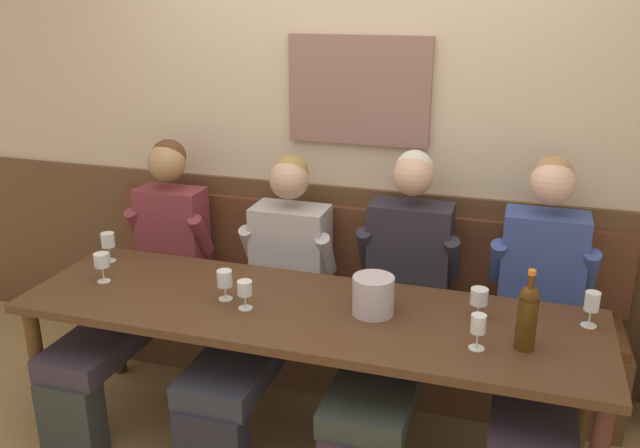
{
  "coord_description": "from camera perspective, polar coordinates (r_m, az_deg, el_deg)",
  "views": [
    {
      "loc": [
        0.86,
        -2.37,
        2.06
      ],
      "look_at": [
        -0.02,
        0.46,
        1.03
      ],
      "focal_mm": 37.44,
      "sensor_mm": 36.0,
      "label": 1
    }
  ],
  "objects": [
    {
      "name": "person_right_seat",
      "position": [
        3.41,
        -4.28,
        -5.74
      ],
      "size": [
        0.51,
        1.21,
        1.26
      ],
      "color": "#242431",
      "rests_on": "ground"
    },
    {
      "name": "wall_bench",
      "position": [
        3.76,
        2.02,
        -9.04
      ],
      "size": [
        2.9,
        0.42,
        0.94
      ],
      "color": "brown",
      "rests_on": "ground"
    },
    {
      "name": "ice_bucket",
      "position": [
        2.91,
        4.57,
        -6.09
      ],
      "size": [
        0.18,
        0.18,
        0.17
      ],
      "primitive_type": "cylinder",
      "color": "#B8B0B7",
      "rests_on": "dining_table"
    },
    {
      "name": "person_left_seat",
      "position": [
        3.24,
        6.58,
        -6.83
      ],
      "size": [
        0.52,
        1.2,
        1.33
      ],
      "color": "#372437",
      "rests_on": "ground"
    },
    {
      "name": "person_center_left_seat",
      "position": [
        3.71,
        -14.74,
        -4.0
      ],
      "size": [
        0.48,
        1.21,
        1.29
      ],
      "color": "#2B3230",
      "rests_on": "ground"
    },
    {
      "name": "room_wall_back",
      "position": [
        3.62,
        3.36,
        8.74
      ],
      "size": [
        6.8,
        0.12,
        2.8
      ],
      "color": "beige",
      "rests_on": "ground"
    },
    {
      "name": "wood_wainscot_panel",
      "position": [
        3.83,
        2.9,
        -4.44
      ],
      "size": [
        6.8,
        0.03,
        1.04
      ],
      "primitive_type": "cube",
      "color": "brown",
      "rests_on": "ground"
    },
    {
      "name": "dining_table",
      "position": [
        3.02,
        -1.27,
        -8.4
      ],
      "size": [
        2.6,
        0.76,
        0.73
      ],
      "color": "#492D1A",
      "rests_on": "ground"
    },
    {
      "name": "wine_glass_mid_left",
      "position": [
        3.06,
        -8.15,
        -4.77
      ],
      "size": [
        0.07,
        0.07,
        0.14
      ],
      "color": "silver",
      "rests_on": "dining_table"
    },
    {
      "name": "wine_glass_center_rear",
      "position": [
        3.01,
        22.21,
        -6.31
      ],
      "size": [
        0.07,
        0.07,
        0.16
      ],
      "color": "silver",
      "rests_on": "dining_table"
    },
    {
      "name": "wine_glass_right_end",
      "position": [
        3.37,
        -18.15,
        -3.08
      ],
      "size": [
        0.07,
        0.07,
        0.15
      ],
      "color": "silver",
      "rests_on": "dining_table"
    },
    {
      "name": "wine_bottle_amber_mid",
      "position": [
        2.73,
        17.3,
        -7.43
      ],
      "size": [
        0.08,
        0.08,
        0.33
      ],
      "color": "#43290B",
      "rests_on": "dining_table"
    },
    {
      "name": "person_center_right_seat",
      "position": [
        3.2,
        18.21,
        -7.74
      ],
      "size": [
        0.49,
        1.21,
        1.34
      ],
      "color": "#242A40",
      "rests_on": "ground"
    },
    {
      "name": "wine_glass_center_front",
      "position": [
        2.69,
        13.37,
        -8.48
      ],
      "size": [
        0.06,
        0.06,
        0.15
      ],
      "color": "silver",
      "rests_on": "dining_table"
    },
    {
      "name": "wine_glass_by_bottle",
      "position": [
        2.96,
        -6.45,
        -5.61
      ],
      "size": [
        0.07,
        0.07,
        0.13
      ],
      "color": "silver",
      "rests_on": "dining_table"
    },
    {
      "name": "wine_glass_left_end",
      "position": [
        3.61,
        -17.67,
        -1.39
      ],
      "size": [
        0.07,
        0.07,
        0.15
      ],
      "color": "silver",
      "rests_on": "dining_table"
    },
    {
      "name": "wine_glass_mid_right",
      "position": [
        2.94,
        13.44,
        -6.17
      ],
      "size": [
        0.08,
        0.08,
        0.13
      ],
      "color": "silver",
      "rests_on": "dining_table"
    }
  ]
}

